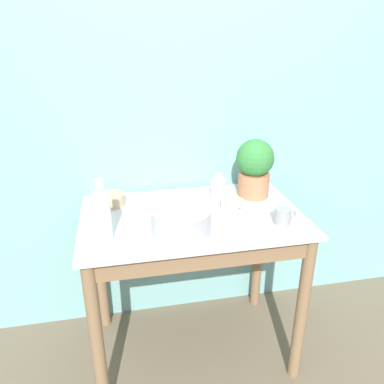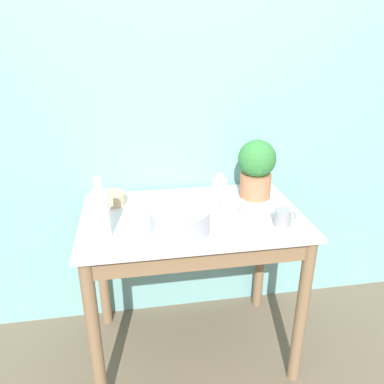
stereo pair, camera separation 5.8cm
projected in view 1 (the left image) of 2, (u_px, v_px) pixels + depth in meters
The scene contains 9 objects.
wall_back at pixel (178, 128), 2.08m from camera, with size 6.00×0.05×2.40m.
counter_table at pixel (193, 250), 1.90m from camera, with size 1.08×0.69×0.86m.
potted_plant at pixel (255, 166), 2.00m from camera, with size 0.20×0.20×0.32m.
bowl_wash_large at pixel (181, 220), 1.68m from camera, with size 0.27×0.27×0.10m.
bottle_tall at pixel (102, 215), 1.59m from camera, with size 0.08×0.08×0.28m.
bottle_short at pixel (218, 189), 2.00m from camera, with size 0.08×0.08×0.15m.
mug_grey at pixel (283, 216), 1.75m from camera, with size 0.11×0.08×0.08m.
mug_cream at pixel (230, 204), 1.86m from camera, with size 0.12×0.09×0.08m.
bowl_small_tan at pixel (111, 199), 1.94m from camera, with size 0.14×0.14×0.06m.
Camera 1 is at (-0.33, -1.28, 1.68)m, focal length 35.00 mm.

